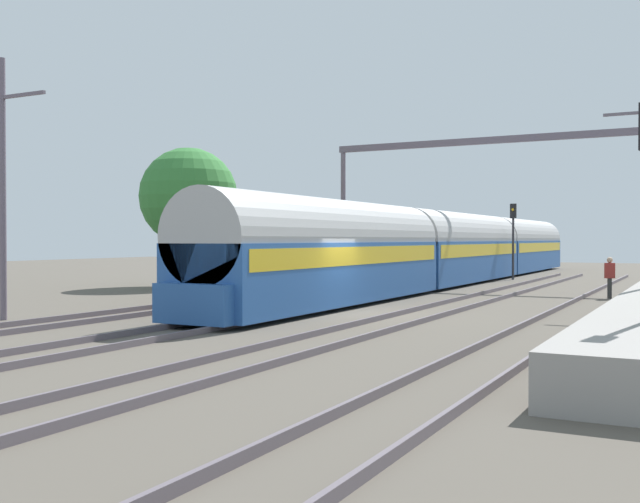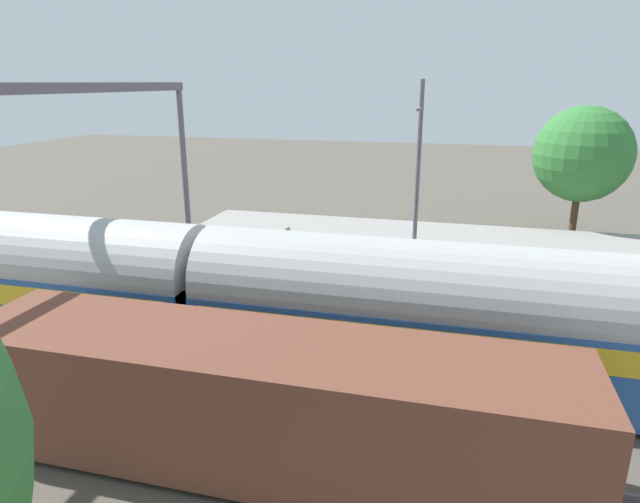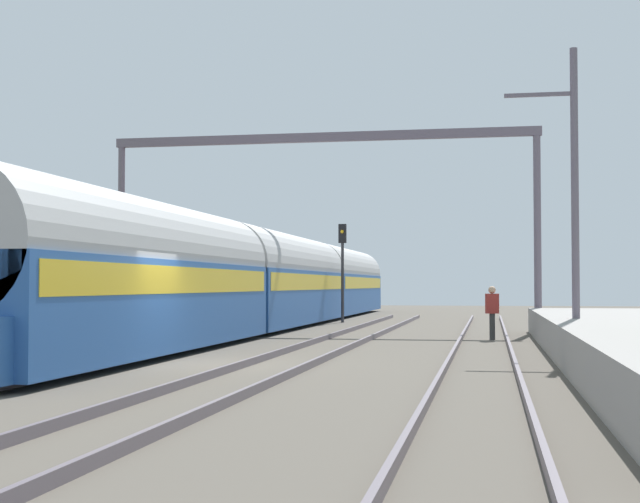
# 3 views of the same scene
# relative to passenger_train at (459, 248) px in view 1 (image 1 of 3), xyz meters

# --- Properties ---
(ground) EXTENTS (120.00, 120.00, 0.00)m
(ground) POSITION_rel_passenger_train_xyz_m (2.15, -18.33, -1.97)
(ground) COLOR #554E45
(track_far_west) EXTENTS (1.52, 60.00, 0.16)m
(track_far_west) POSITION_rel_passenger_train_xyz_m (-4.29, -18.33, -1.89)
(track_far_west) COLOR #625860
(track_far_west) RESTS_ON ground
(track_west) EXTENTS (1.51, 60.00, 0.16)m
(track_west) POSITION_rel_passenger_train_xyz_m (-0.00, -18.33, -1.89)
(track_west) COLOR #625860
(track_west) RESTS_ON ground
(track_east) EXTENTS (1.51, 60.00, 0.16)m
(track_east) POSITION_rel_passenger_train_xyz_m (4.29, -18.33, -1.89)
(track_east) COLOR #625860
(track_east) RESTS_ON ground
(track_far_east) EXTENTS (1.52, 60.00, 0.16)m
(track_far_east) POSITION_rel_passenger_train_xyz_m (8.58, -18.33, -1.89)
(track_far_east) COLOR #625860
(track_far_east) RESTS_ON ground
(passenger_train) EXTENTS (2.93, 49.20, 3.82)m
(passenger_train) POSITION_rel_passenger_train_xyz_m (0.00, 0.00, 0.00)
(passenger_train) COLOR #28569E
(passenger_train) RESTS_ON ground
(freight_car) EXTENTS (2.80, 13.00, 2.70)m
(freight_car) POSITION_rel_passenger_train_xyz_m (-4.29, -11.47, -0.50)
(freight_car) COLOR brown
(freight_car) RESTS_ON ground
(person_crossing) EXTENTS (0.45, 0.33, 1.73)m
(person_crossing) POSITION_rel_passenger_train_xyz_m (8.84, -7.84, -0.94)
(person_crossing) COLOR #333333
(person_crossing) RESTS_ON ground
(railway_signal_far) EXTENTS (0.36, 0.30, 4.66)m
(railway_signal_far) POSITION_rel_passenger_train_xyz_m (1.92, 4.92, 1.03)
(railway_signal_far) COLOR #2D2D33
(railway_signal_far) RESTS_ON ground
(catenary_gantry) EXTENTS (17.27, 0.28, 7.86)m
(catenary_gantry) POSITION_rel_passenger_train_xyz_m (2.15, -2.03, 3.97)
(catenary_gantry) COLOR #625765
(catenary_gantry) RESTS_ON ground
(catenary_pole_west_near) EXTENTS (1.90, 0.20, 8.00)m
(catenary_pole_west_near) POSITION_rel_passenger_train_xyz_m (-6.64, -25.20, 2.18)
(catenary_pole_west_near) COLOR #625765
(catenary_pole_west_near) RESTS_ON ground
(tree_west_background) EXTENTS (5.12, 5.12, 7.28)m
(tree_west_background) POSITION_rel_passenger_train_xyz_m (-11.70, -9.49, 2.74)
(tree_west_background) COLOR #4C3826
(tree_west_background) RESTS_ON ground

